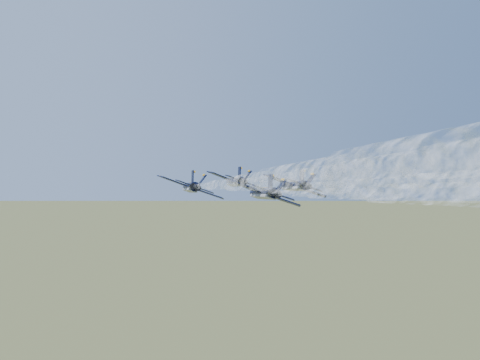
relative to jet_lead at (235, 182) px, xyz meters
name	(u,v)px	position (x,y,z in m)	size (l,w,h in m)	color
jet_lead	(235,182)	(0.00, 0.00, 0.00)	(11.03, 15.61, 4.85)	black
jet_left	(191,187)	(-12.33, -8.73, 0.00)	(11.03, 15.61, 4.85)	black
jet_right	(294,186)	(5.10, -13.63, 0.00)	(11.03, 15.61, 4.85)	black
jet_slot	(263,193)	(-6.18, -23.67, 0.00)	(11.03, 15.61, 4.85)	black
smoke_trail_lead	(354,228)	(-14.38, -56.71, 0.03)	(20.81, 74.67, 3.05)	white
smoke_trail_left	(279,260)	(-26.71, -65.44, 0.03)	(20.81, 74.67, 3.05)	white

